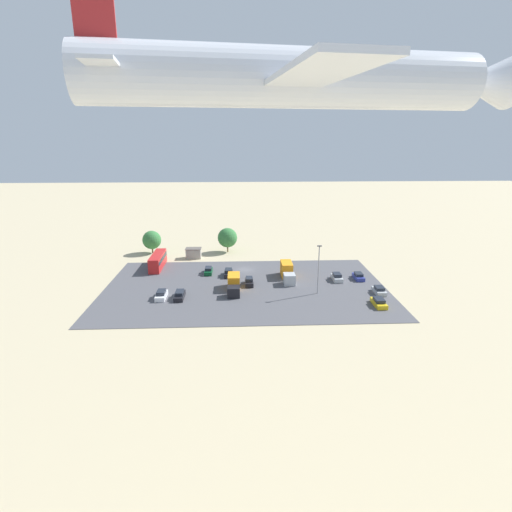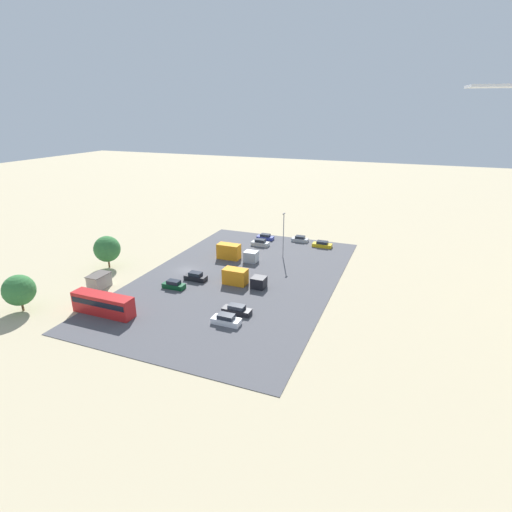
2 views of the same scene
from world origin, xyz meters
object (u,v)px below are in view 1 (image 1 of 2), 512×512
at_px(parked_car_0, 208,271).
at_px(parked_car_5, 337,277).
at_px(parked_truck_0, 287,272).
at_px(parked_car_1, 379,302).
at_px(parked_truck_1, 234,284).
at_px(shed_building, 194,253).
at_px(airplane, 309,79).
at_px(parked_car_7, 228,273).
at_px(parked_car_4, 180,295).
at_px(parked_car_3, 161,295).
at_px(parked_car_8, 358,276).
at_px(parked_car_6, 249,282).
at_px(bus, 158,260).
at_px(parked_car_2, 379,290).

bearing_deg(parked_car_0, parked_car_5, -11.59).
relative_size(parked_car_5, parked_truck_0, 0.46).
distance_m(parked_car_1, parked_truck_1, 28.85).
xyz_separation_m(shed_building, parked_car_0, (-4.79, 12.93, -0.63)).
bearing_deg(parked_car_5, parked_car_0, -11.59).
relative_size(parked_car_5, airplane, 0.13).
distance_m(parked_car_7, airplane, 64.99).
bearing_deg(parked_car_4, airplane, 112.23).
bearing_deg(parked_car_3, parked_car_7, -135.35).
height_order(parked_car_1, parked_car_8, parked_car_8).
bearing_deg(parked_car_8, parked_car_6, 6.06).
bearing_deg(bus, parked_car_5, 165.25).
bearing_deg(parked_truck_1, parked_car_6, -136.44).
relative_size(parked_car_4, airplane, 0.14).
bearing_deg(parked_car_7, parked_car_6, 127.16).
xyz_separation_m(parked_car_6, parked_car_8, (-24.54, -2.61, -0.09)).
height_order(parked_truck_0, airplane, airplane).
height_order(bus, parked_car_7, bus).
bearing_deg(shed_building, bus, 45.46).
xyz_separation_m(shed_building, parked_car_5, (-33.61, 18.84, -0.59)).
distance_m(parked_car_8, airplane, 65.22).
bearing_deg(parked_car_5, airplane, 72.29).
xyz_separation_m(parked_car_3, parked_car_7, (-12.91, -12.76, 0.02)).
bearing_deg(parked_car_1, parked_car_2, 70.53).
bearing_deg(parked_truck_0, parked_car_1, 134.28).
xyz_separation_m(bus, parked_car_3, (-4.39, 19.64, -1.16)).
xyz_separation_m(parked_car_1, parked_car_2, (-2.16, -6.11, -0.01)).
relative_size(shed_building, parked_car_3, 0.91).
bearing_deg(parked_car_2, parked_car_5, 130.13).
distance_m(parked_car_2, parked_car_4, 40.20).
relative_size(parked_car_3, parked_truck_0, 0.49).
xyz_separation_m(parked_car_1, parked_truck_0, (15.47, -15.87, 0.92)).
bearing_deg(shed_building, parked_car_2, 146.36).
bearing_deg(parked_car_4, parked_car_6, -153.72).
height_order(parked_car_3, parked_car_5, parked_car_5).
relative_size(parked_car_5, parked_car_7, 0.98).
height_order(parked_car_3, parked_truck_1, parked_truck_1).
height_order(parked_car_2, airplane, airplane).
relative_size(parked_car_5, parked_truck_1, 0.51).
relative_size(parked_car_4, parked_car_5, 1.12).
bearing_deg(parked_car_1, parked_truck_1, 161.78).
relative_size(shed_building, airplane, 0.12).
relative_size(parked_car_2, parked_car_4, 0.85).
distance_m(shed_building, parked_car_4, 27.73).
bearing_deg(parked_car_8, parked_truck_0, -4.12).
relative_size(parked_car_7, airplane, 0.13).
height_order(shed_building, parked_car_4, shed_building).
relative_size(parked_car_5, parked_car_8, 1.00).
relative_size(parked_car_2, parked_car_7, 0.93).
bearing_deg(parked_car_2, bus, 158.55).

